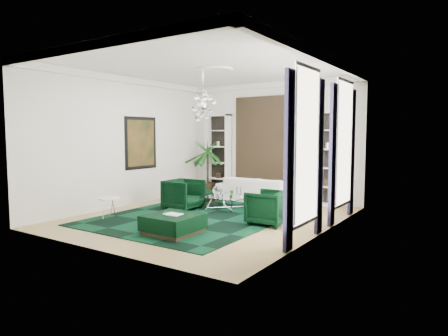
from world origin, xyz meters
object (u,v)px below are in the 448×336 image
Objects in this scene: ottoman_side at (202,197)px; palm at (208,159)px; armchair_left at (184,194)px; sofa at (258,190)px; armchair_right at (268,208)px; coffee_table at (227,203)px; ottoman_front at (173,224)px; side_table at (109,209)px.

palm reaches higher than ottoman_side.
sofa is at bearing -25.29° from armchair_left.
armchair_right is 2.07m from coffee_table.
sofa is 2.44× the size of ottoman_front.
sofa is 3.22× the size of ottoman_side.
coffee_table is 1.06× the size of ottoman_front.
armchair_right reaches higher than coffee_table.
palm is at bearing -7.77° from sofa.
sofa reaches higher than ottoman_side.
side_table is (-2.35, 0.29, 0.05)m from ottoman_front.
armchair_left reaches higher than sofa.
armchair_left is at bearing 124.45° from ottoman_front.
sofa is 2.90× the size of armchair_right.
coffee_table is 1.40m from ottoman_side.
palm reaches higher than sofa.
side_table is (-1.84, -2.63, 0.07)m from coffee_table.
side_table is at bearing 172.96° from ottoman_front.
sofa is 4.73m from side_table.
armchair_left is at bearing 68.60° from side_table.
armchair_left is 2.95m from palm.
armchair_left is 0.84× the size of coffee_table.
ottoman_front is 5.67m from palm.
armchair_right is (1.75, -2.70, 0.03)m from sofa.
armchair_right is 3.99m from side_table.
ottoman_side is at bearing 117.40° from ottoman_front.
palm reaches higher than side_table.
sofa is 1.04× the size of palm.
armchair_right is 5.00m from palm.
coffee_table is at bearing -119.07° from armchair_right.
ottoman_side is (-3.08, 1.55, -0.23)m from armchair_right.
ottoman_side is 1.49× the size of side_table.
armchair_right is at bearing -29.07° from coffee_table.
ottoman_front is (1.57, -2.28, -0.22)m from armchair_left.
armchair_left is 2.15m from side_table.
sofa is 1.78m from ottoman_side.
armchair_right is 1.66× the size of side_table.
armchair_left reaches higher than ottoman_front.
sofa is at bearing 40.98° from ottoman_side.
palm is at bearing 21.88° from armchair_left.
ottoman_side is at bearing 40.98° from sofa.
armchair_right is at bearing 24.11° from side_table.
sofa is at bearing 88.51° from coffee_table.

